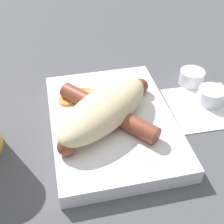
{
  "coord_description": "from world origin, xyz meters",
  "views": [
    {
      "loc": [
        -0.36,
        0.08,
        0.35
      ],
      "look_at": [
        0.0,
        0.0,
        0.03
      ],
      "focal_mm": 50.0,
      "sensor_mm": 36.0,
      "label": 1
    }
  ],
  "objects_px": {
    "sausage": "(108,113)",
    "condiment_cup_far": "(192,78)",
    "condiment_cup_near": "(211,97)",
    "food_tray": "(112,123)",
    "bread_roll": "(104,109)"
  },
  "relations": [
    {
      "from": "bread_roll",
      "to": "condiment_cup_near",
      "type": "height_order",
      "value": "bread_roll"
    },
    {
      "from": "bread_roll",
      "to": "sausage",
      "type": "distance_m",
      "value": 0.01
    },
    {
      "from": "bread_roll",
      "to": "food_tray",
      "type": "bearing_deg",
      "value": -58.99
    },
    {
      "from": "sausage",
      "to": "condiment_cup_near",
      "type": "relative_size",
      "value": 3.55
    },
    {
      "from": "sausage",
      "to": "condiment_cup_far",
      "type": "distance_m",
      "value": 0.21
    },
    {
      "from": "sausage",
      "to": "condiment_cup_near",
      "type": "height_order",
      "value": "sausage"
    },
    {
      "from": "food_tray",
      "to": "sausage",
      "type": "xyz_separation_m",
      "value": [
        -0.0,
        0.01,
        0.03
      ]
    },
    {
      "from": "condiment_cup_near",
      "to": "sausage",
      "type": "bearing_deg",
      "value": 99.55
    },
    {
      "from": "bread_roll",
      "to": "sausage",
      "type": "xyz_separation_m",
      "value": [
        0.0,
        -0.01,
        -0.01
      ]
    },
    {
      "from": "food_tray",
      "to": "condiment_cup_far",
      "type": "height_order",
      "value": "condiment_cup_far"
    },
    {
      "from": "food_tray",
      "to": "bread_roll",
      "type": "bearing_deg",
      "value": 121.01
    },
    {
      "from": "condiment_cup_far",
      "to": "sausage",
      "type": "bearing_deg",
      "value": 117.14
    },
    {
      "from": "condiment_cup_near",
      "to": "condiment_cup_far",
      "type": "relative_size",
      "value": 1.0
    },
    {
      "from": "food_tray",
      "to": "bread_roll",
      "type": "relative_size",
      "value": 1.4
    },
    {
      "from": "food_tray",
      "to": "condiment_cup_near",
      "type": "bearing_deg",
      "value": -81.34
    }
  ]
}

